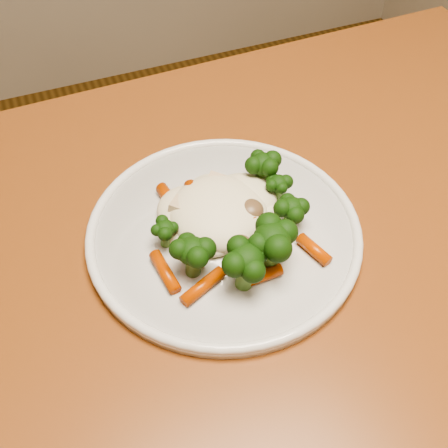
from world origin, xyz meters
name	(u,v)px	position (x,y,z in m)	size (l,w,h in m)	color
dining_table	(201,368)	(0.16, -0.03, 0.64)	(1.14, 0.78, 0.75)	brown
plate	(224,234)	(0.22, 0.05, 0.76)	(0.27, 0.27, 0.01)	white
meal	(232,220)	(0.23, 0.04, 0.78)	(0.16, 0.17, 0.05)	#F6ECC5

